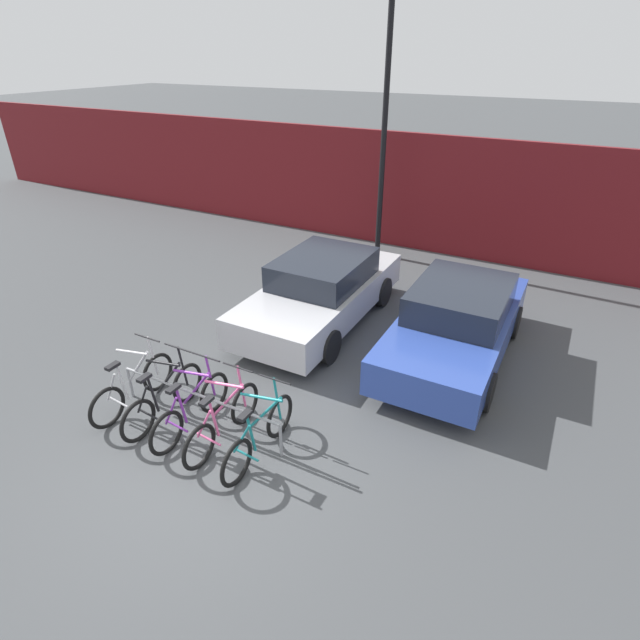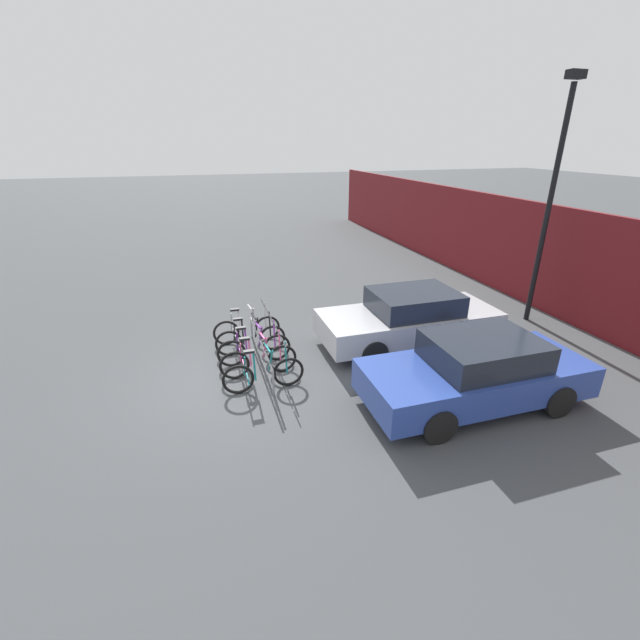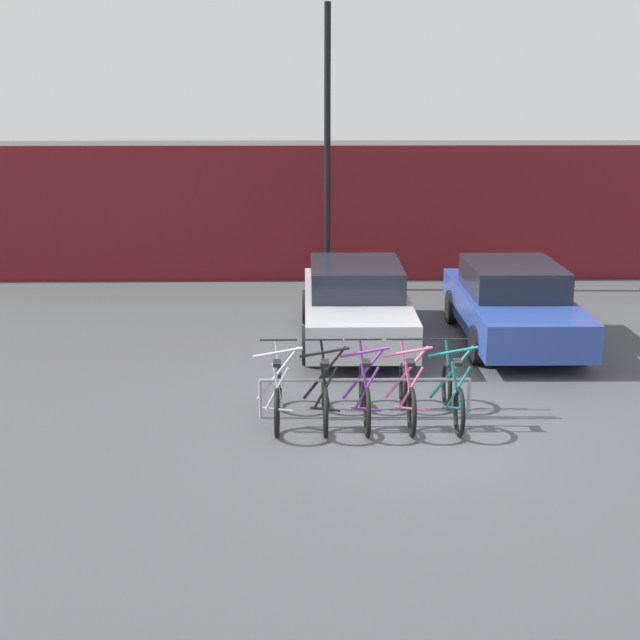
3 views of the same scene
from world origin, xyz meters
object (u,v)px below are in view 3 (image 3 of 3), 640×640
(bike_rack, at_px, (365,385))
(car_blue, at_px, (513,303))
(car_silver, at_px, (356,303))
(lamp_post, at_px, (327,129))
(bicycle_pink, at_px, (407,395))
(bicycle_black, at_px, (325,396))
(bicycle_teal, at_px, (453,395))
(bicycle_purple, at_px, (365,395))
(bicycle_silver, at_px, (278,396))

(bike_rack, bearing_deg, car_blue, 52.31)
(bike_rack, xyz_separation_m, car_silver, (0.08, 3.76, 0.22))
(lamp_post, bearing_deg, bicycle_pink, -83.60)
(bicycle_pink, distance_m, lamp_post, 8.62)
(bicycle_black, height_order, bicycle_teal, same)
(bicycle_black, distance_m, bicycle_pink, 1.13)
(car_silver, bearing_deg, bicycle_purple, -91.41)
(bicycle_silver, relative_size, bicycle_purple, 1.00)
(bicycle_pink, relative_size, car_silver, 0.38)
(bicycle_teal, bearing_deg, car_blue, 63.82)
(bicycle_pink, distance_m, bicycle_teal, 0.62)
(bicycle_purple, xyz_separation_m, bicycle_pink, (0.58, 0.00, 0.00))
(bicycle_silver, relative_size, bicycle_pink, 1.00)
(bicycle_teal, xyz_separation_m, car_blue, (1.68, 3.86, 0.31))
(bicycle_black, relative_size, lamp_post, 0.27)
(bicycle_silver, distance_m, bicycle_purple, 1.18)
(bicycle_teal, bearing_deg, lamp_post, 98.07)
(bicycle_purple, relative_size, bicycle_pink, 1.00)
(bicycle_black, xyz_separation_m, car_silver, (0.64, 3.91, 0.31))
(bicycle_pink, relative_size, bicycle_teal, 1.00)
(bicycle_black, xyz_separation_m, bicycle_teal, (1.75, 0.00, 0.00))
(bicycle_silver, distance_m, bicycle_teal, 2.38)
(bicycle_silver, relative_size, car_silver, 0.38)
(bike_rack, xyz_separation_m, bicycle_teal, (1.19, -0.15, -0.10))
(car_blue, bearing_deg, bicycle_pink, -120.77)
(bike_rack, distance_m, bicycle_purple, 0.18)
(lamp_post, bearing_deg, bicycle_silver, -96.19)
(car_silver, bearing_deg, lamp_post, 95.74)
(bicycle_purple, height_order, car_blue, car_blue)
(car_blue, xyz_separation_m, lamp_post, (-3.19, 4.11, 2.83))
(bicycle_silver, height_order, bicycle_purple, same)
(bicycle_black, bearing_deg, bicycle_silver, 178.97)
(bicycle_pink, height_order, bicycle_teal, same)
(car_silver, bearing_deg, bicycle_silver, -108.04)
(bicycle_silver, xyz_separation_m, car_silver, (1.27, 3.91, 0.31))
(bicycle_pink, bearing_deg, bicycle_teal, -0.69)
(bicycle_teal, bearing_deg, bicycle_purple, 177.31)
(car_blue, bearing_deg, bicycle_black, -131.57)
(bike_rack, xyz_separation_m, bicycle_pink, (0.57, -0.15, -0.10))
(car_blue, bearing_deg, bike_rack, -127.69)
(bike_rack, distance_m, bicycle_teal, 1.20)
(bicycle_silver, height_order, car_silver, car_silver)
(bicycle_black, relative_size, bicycle_teal, 1.00)
(bike_rack, bearing_deg, bicycle_black, -165.04)
(bike_rack, distance_m, car_silver, 3.77)
(bicycle_purple, relative_size, car_silver, 0.38)
(bicycle_black, bearing_deg, car_silver, 79.67)
(bicycle_black, bearing_deg, bike_rack, 13.93)
(bike_rack, distance_m, bicycle_silver, 1.20)
(bike_rack, distance_m, bicycle_pink, 0.60)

